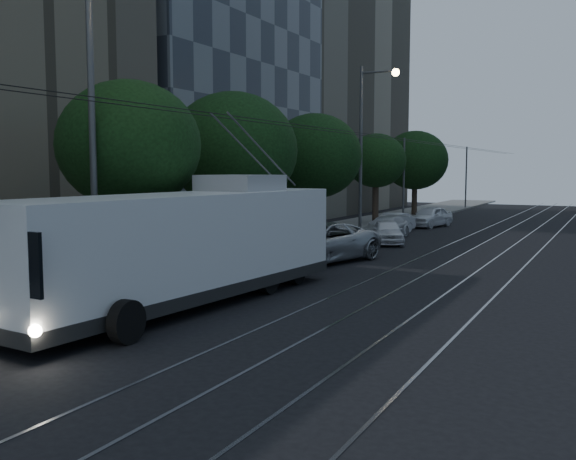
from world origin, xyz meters
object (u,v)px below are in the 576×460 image
at_px(car_white_d, 430,217).
at_px(car_white_b, 386,228).
at_px(trolleybus, 188,246).
at_px(car_white_c, 392,223).
at_px(streetlamp_far, 368,134).
at_px(pickup_silver, 317,243).
at_px(car_white_a, 387,232).
at_px(streetlamp_near, 102,102).

bearing_deg(car_white_d, car_white_b, -79.73).
distance_m(trolleybus, car_white_c, 22.66).
relative_size(car_white_c, streetlamp_far, 0.37).
bearing_deg(streetlamp_far, car_white_b, -43.88).
bearing_deg(pickup_silver, car_white_a, 100.94).
bearing_deg(car_white_c, car_white_a, -62.96).
xyz_separation_m(car_white_b, streetlamp_far, (-1.77, 1.70, 5.34)).
xyz_separation_m(pickup_silver, car_white_c, (-1.13, 13.29, -0.23)).
bearing_deg(car_white_a, car_white_b, 87.01).
xyz_separation_m(car_white_d, streetlamp_far, (-2.11, -6.45, 5.26)).
relative_size(trolleybus, pickup_silver, 2.07).
height_order(car_white_c, streetlamp_near, streetlamp_near).
distance_m(car_white_c, streetlamp_far, 5.66).
xyz_separation_m(car_white_c, streetlamp_near, (-1.12, -23.25, 5.23)).
bearing_deg(car_white_b, car_white_d, 89.37).
relative_size(pickup_silver, car_white_b, 1.42).
height_order(car_white_b, car_white_d, car_white_d).
xyz_separation_m(car_white_b, car_white_d, (0.34, 8.15, 0.08)).
distance_m(trolleybus, pickup_silver, 9.34).
xyz_separation_m(pickup_silver, streetlamp_far, (-2.25, 11.85, 5.12)).
relative_size(car_white_d, streetlamp_near, 0.43).
height_order(trolleybus, pickup_silver, trolleybus).
bearing_deg(car_white_a, trolleybus, -114.42).
distance_m(car_white_a, car_white_b, 2.58).
bearing_deg(car_white_d, trolleybus, -76.56).
bearing_deg(car_white_d, pickup_silver, -76.91).
bearing_deg(streetlamp_near, car_white_b, 84.95).
bearing_deg(car_white_b, car_white_c, 103.47).
xyz_separation_m(car_white_c, streetlamp_far, (-1.12, -1.45, 5.36)).
xyz_separation_m(trolleybus, streetlamp_far, (-2.49, 21.14, 4.25)).
xyz_separation_m(car_white_a, car_white_d, (-0.57, 10.57, 0.06)).
bearing_deg(streetlamp_near, car_white_c, 87.24).
relative_size(car_white_b, car_white_d, 1.03).
relative_size(trolleybus, car_white_d, 3.04).
height_order(trolleybus, car_white_b, trolleybus).
height_order(car_white_c, streetlamp_far, streetlamp_far).
height_order(trolleybus, streetlamp_near, streetlamp_near).
distance_m(car_white_a, streetlamp_far, 7.25).
xyz_separation_m(trolleybus, car_white_c, (-1.37, 22.59, -1.11)).
height_order(car_white_a, streetlamp_near, streetlamp_near).
height_order(car_white_b, car_white_c, car_white_b).
bearing_deg(car_white_d, car_white_c, -88.58).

